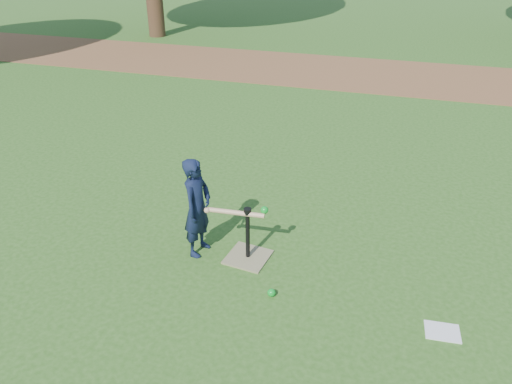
# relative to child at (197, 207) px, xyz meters

# --- Properties ---
(ground) EXTENTS (80.00, 80.00, 0.00)m
(ground) POSITION_rel_child_xyz_m (0.38, 0.18, -0.55)
(ground) COLOR #285116
(ground) RESTS_ON ground
(dirt_strip) EXTENTS (24.00, 3.00, 0.01)m
(dirt_strip) POSITION_rel_child_xyz_m (0.38, 7.68, -0.55)
(dirt_strip) COLOR brown
(dirt_strip) RESTS_ON ground
(child) EXTENTS (0.31, 0.43, 1.11)m
(child) POSITION_rel_child_xyz_m (0.00, 0.00, 0.00)
(child) COLOR black
(child) RESTS_ON ground
(wiffle_ball_ground) EXTENTS (0.08, 0.08, 0.08)m
(wiffle_ball_ground) POSITION_rel_child_xyz_m (0.94, -0.49, -0.51)
(wiffle_ball_ground) COLOR #0D9824
(wiffle_ball_ground) RESTS_ON ground
(clipboard) EXTENTS (0.32, 0.25, 0.01)m
(clipboard) POSITION_rel_child_xyz_m (2.51, -0.52, -0.55)
(clipboard) COLOR white
(clipboard) RESTS_ON ground
(batting_tee) EXTENTS (0.48, 0.48, 0.61)m
(batting_tee) POSITION_rel_child_xyz_m (0.54, 0.03, -0.44)
(batting_tee) COLOR #877D55
(batting_tee) RESTS_ON ground
(swing_action) EXTENTS (0.66, 0.17, 0.12)m
(swing_action) POSITION_rel_child_xyz_m (0.45, 0.02, 0.02)
(swing_action) COLOR tan
(swing_action) RESTS_ON ground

